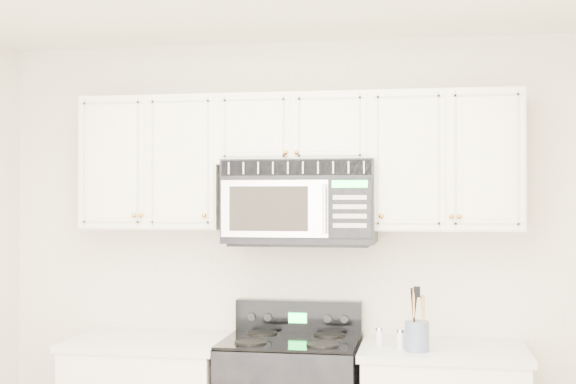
# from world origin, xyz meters

# --- Properties ---
(room) EXTENTS (3.51, 3.51, 2.61)m
(room) POSITION_xyz_m (0.00, 0.00, 1.30)
(room) COLOR brown
(room) RESTS_ON ground
(upper_cabinets) EXTENTS (2.44, 0.37, 0.75)m
(upper_cabinets) POSITION_xyz_m (-0.00, 1.58, 1.93)
(upper_cabinets) COLOR white
(upper_cabinets) RESTS_ON ground
(microwave) EXTENTS (0.82, 0.46, 0.45)m
(microwave) POSITION_xyz_m (0.03, 1.54, 1.68)
(microwave) COLOR black
(microwave) RESTS_ON ground
(utensil_crock) EXTENTS (0.12, 0.12, 0.32)m
(utensil_crock) POSITION_xyz_m (0.67, 1.29, 1.01)
(utensil_crock) COLOR slate
(utensil_crock) RESTS_ON base_cabinet_right
(shaker_salt) EXTENTS (0.04, 0.04, 0.10)m
(shaker_salt) POSITION_xyz_m (0.58, 1.33, 0.97)
(shaker_salt) COLOR silver
(shaker_salt) RESTS_ON base_cabinet_right
(shaker_pepper) EXTENTS (0.04, 0.04, 0.10)m
(shaker_pepper) POSITION_xyz_m (0.47, 1.40, 0.97)
(shaker_pepper) COLOR silver
(shaker_pepper) RESTS_ON base_cabinet_right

